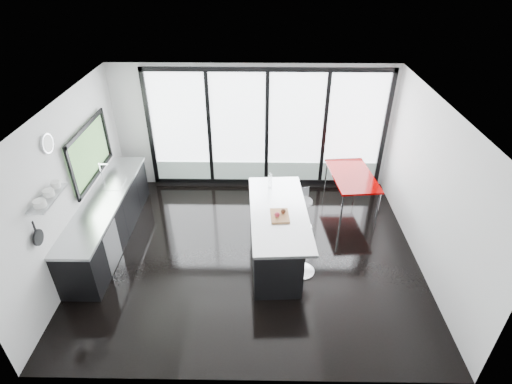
{
  "coord_description": "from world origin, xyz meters",
  "views": [
    {
      "loc": [
        0.19,
        -5.58,
        4.9
      ],
      "look_at": [
        0.1,
        0.3,
        1.15
      ],
      "focal_mm": 28.0,
      "sensor_mm": 36.0,
      "label": 1
    }
  ],
  "objects_px": {
    "island": "(274,232)",
    "bar_stool_near": "(303,257)",
    "red_table": "(350,191)",
    "bar_stool_far": "(302,214)"
  },
  "relations": [
    {
      "from": "island",
      "to": "bar_stool_near",
      "type": "relative_size",
      "value": 3.51
    },
    {
      "from": "island",
      "to": "red_table",
      "type": "xyz_separation_m",
      "value": [
        1.65,
        1.56,
        -0.09
      ]
    },
    {
      "from": "island",
      "to": "bar_stool_far",
      "type": "xyz_separation_m",
      "value": [
        0.58,
        0.78,
        -0.15
      ]
    },
    {
      "from": "island",
      "to": "bar_stool_far",
      "type": "bearing_deg",
      "value": 53.34
    },
    {
      "from": "bar_stool_near",
      "to": "island",
      "type": "bearing_deg",
      "value": 112.61
    },
    {
      "from": "island",
      "to": "bar_stool_near",
      "type": "xyz_separation_m",
      "value": [
        0.49,
        -0.48,
        -0.14
      ]
    },
    {
      "from": "red_table",
      "to": "bar_stool_near",
      "type": "bearing_deg",
      "value": -119.62
    },
    {
      "from": "red_table",
      "to": "bar_stool_far",
      "type": "bearing_deg",
      "value": -143.89
    },
    {
      "from": "bar_stool_far",
      "to": "red_table",
      "type": "distance_m",
      "value": 1.33
    },
    {
      "from": "bar_stool_near",
      "to": "bar_stool_far",
      "type": "bearing_deg",
      "value": 63.04
    }
  ]
}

